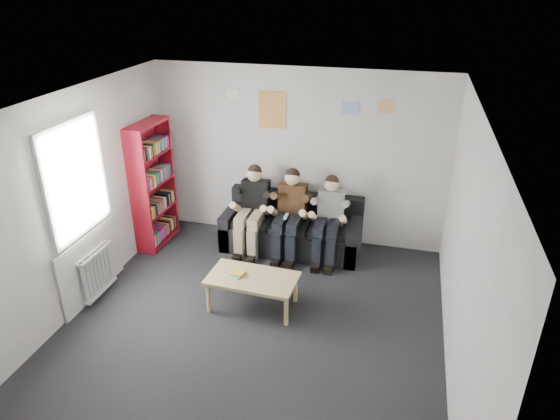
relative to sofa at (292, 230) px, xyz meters
The scene contains 14 objects.
room_shell 2.35m from the sofa, 90.40° to the right, with size 5.00×5.00×5.00m.
sofa is the anchor object (origin of this frame).
bookshelf 2.23m from the sofa, behind, with size 0.29×0.87×1.94m.
coffee_table 1.64m from the sofa, 94.39° to the right, with size 1.11×0.61×0.45m.
game_cases 1.71m from the sofa, 101.23° to the right, with size 0.20×0.17×0.04m.
person_left 0.71m from the sofa, 161.38° to the right, with size 0.41×0.88×1.32m.
person_middle 0.41m from the sofa, 90.00° to the right, with size 0.41×0.88×1.32m.
person_right 0.70m from the sofa, 18.38° to the right, with size 0.39×0.83×1.27m.
radiator 2.88m from the sofa, 138.68° to the right, with size 0.10×0.64×0.60m.
window 3.03m from the sofa, 139.63° to the right, with size 0.05×1.30×2.36m.
poster_large 1.85m from the sofa, 137.14° to the left, with size 0.42×0.01×0.55m, color #D9C54C.
poster_blue 2.04m from the sofa, 27.64° to the left, with size 0.25×0.01×0.20m, color #4479EA.
poster_pink 2.31m from the sofa, 17.31° to the left, with size 0.22×0.01×0.18m, color #C43D79.
poster_sign 2.24m from the sofa, 159.23° to the left, with size 0.20×0.01×0.14m, color white.
Camera 1 is at (1.56, -4.54, 3.89)m, focal length 32.00 mm.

